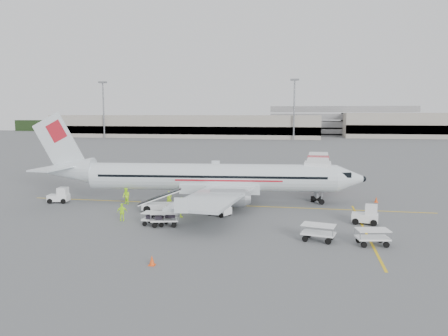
% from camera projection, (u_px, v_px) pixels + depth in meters
% --- Properties ---
extents(ground, '(360.00, 360.00, 0.00)m').
position_uv_depth(ground, '(221.00, 205.00, 47.32)').
color(ground, '#56595B').
extents(stripe_lead, '(44.00, 0.20, 0.01)m').
position_uv_depth(stripe_lead, '(221.00, 205.00, 47.32)').
color(stripe_lead, yellow).
rests_on(stripe_lead, ground).
extents(stripe_cross, '(0.20, 20.00, 0.01)m').
position_uv_depth(stripe_cross, '(365.00, 231.00, 37.01)').
color(stripe_cross, yellow).
rests_on(stripe_cross, ground).
extents(terminal_west, '(110.00, 22.00, 9.00)m').
position_uv_depth(terminal_west, '(185.00, 126.00, 180.77)').
color(terminal_west, gray).
rests_on(terminal_west, ground).
extents(parking_garage, '(62.00, 24.00, 14.00)m').
position_uv_depth(parking_garage, '(341.00, 119.00, 198.13)').
color(parking_garage, slate).
rests_on(parking_garage, ground).
extents(treeline, '(300.00, 3.00, 6.00)m').
position_uv_depth(treeline, '(286.00, 127.00, 217.73)').
color(treeline, black).
rests_on(treeline, ground).
extents(mast_west, '(3.20, 1.20, 22.00)m').
position_uv_depth(mast_west, '(104.00, 110.00, 173.60)').
color(mast_west, slate).
rests_on(mast_west, ground).
extents(mast_center, '(3.20, 1.20, 22.00)m').
position_uv_depth(mast_center, '(294.00, 110.00, 160.21)').
color(mast_center, slate).
rests_on(mast_center, ground).
extents(aircraft, '(38.16, 31.27, 9.80)m').
position_uv_depth(aircraft, '(212.00, 159.00, 47.89)').
color(aircraft, silver).
rests_on(aircraft, ground).
extents(jet_bridge, '(3.96, 17.55, 4.58)m').
position_uv_depth(jet_bridge, '(318.00, 174.00, 54.72)').
color(jet_bridge, white).
rests_on(jet_bridge, ground).
extents(belt_loader, '(5.56, 3.03, 2.85)m').
position_uv_depth(belt_loader, '(162.00, 197.00, 44.34)').
color(belt_loader, white).
rests_on(belt_loader, ground).
extents(tug_fore, '(2.45, 1.65, 1.76)m').
position_uv_depth(tug_fore, '(365.00, 214.00, 39.20)').
color(tug_fore, white).
rests_on(tug_fore, ground).
extents(tug_mid, '(2.50, 2.15, 1.68)m').
position_uv_depth(tug_mid, '(219.00, 207.00, 42.35)').
color(tug_mid, white).
rests_on(tug_mid, ground).
extents(tug_aft, '(2.39, 1.62, 1.71)m').
position_uv_depth(tug_aft, '(58.00, 195.00, 48.47)').
color(tug_aft, white).
rests_on(tug_aft, ground).
extents(cart_loaded_a, '(2.32, 1.45, 1.17)m').
position_uv_depth(cart_loaded_a, '(155.00, 219.00, 38.76)').
color(cart_loaded_a, white).
rests_on(cart_loaded_a, ground).
extents(cart_loaded_b, '(2.67, 1.97, 1.25)m').
position_uv_depth(cart_loaded_b, '(165.00, 219.00, 38.43)').
color(cart_loaded_b, white).
rests_on(cart_loaded_b, ground).
extents(cart_empty_a, '(2.80, 2.02, 1.32)m').
position_uv_depth(cart_empty_a, '(318.00, 233.00, 33.96)').
color(cart_empty_a, white).
rests_on(cart_empty_a, ground).
extents(cart_empty_b, '(2.62, 1.84, 1.25)m').
position_uv_depth(cart_empty_b, '(373.00, 237.00, 32.84)').
color(cart_empty_b, white).
rests_on(cart_empty_b, ground).
extents(cone_nose, '(0.40, 0.40, 0.66)m').
position_uv_depth(cone_nose, '(376.00, 199.00, 48.65)').
color(cone_nose, '#E34812').
rests_on(cone_nose, ground).
extents(cone_port, '(0.37, 0.37, 0.61)m').
position_uv_depth(cone_port, '(245.00, 187.00, 56.81)').
color(cone_port, '#E34812').
rests_on(cone_port, ground).
extents(cone_stbd, '(0.43, 0.43, 0.69)m').
position_uv_depth(cone_stbd, '(152.00, 260.00, 28.52)').
color(cone_stbd, '#E34812').
rests_on(cone_stbd, ground).
extents(crew_a, '(0.69, 0.63, 1.59)m').
position_uv_depth(crew_a, '(169.00, 199.00, 46.70)').
color(crew_a, '#A8E31B').
rests_on(crew_a, ground).
extents(crew_b, '(1.11, 1.03, 1.82)m').
position_uv_depth(crew_b, '(126.00, 196.00, 47.56)').
color(crew_b, '#A8E31B').
rests_on(crew_b, ground).
extents(crew_c, '(1.01, 1.38, 1.91)m').
position_uv_depth(crew_c, '(182.00, 207.00, 41.68)').
color(crew_c, '#A8E31B').
rests_on(crew_c, ground).
extents(crew_d, '(1.04, 0.75, 1.65)m').
position_uv_depth(crew_d, '(122.00, 212.00, 40.24)').
color(crew_d, '#A8E31B').
rests_on(crew_d, ground).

